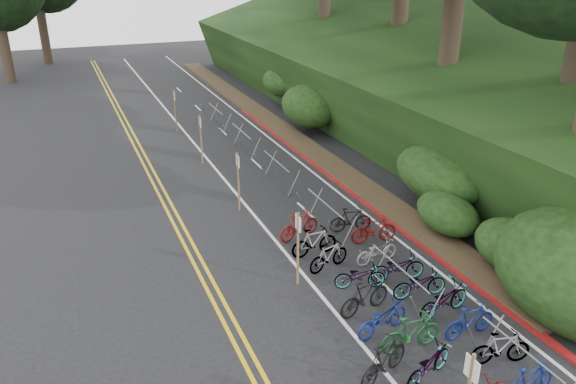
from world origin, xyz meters
name	(u,v)px	position (x,y,z in m)	size (l,w,h in m)	color
road_markings	(247,219)	(0.63, 10.10, 0.00)	(7.47, 80.00, 0.01)	gold
red_curb	(340,183)	(5.70, 12.00, 0.05)	(0.25, 28.00, 0.10)	maroon
embankment	(396,85)	(12.96, 19.04, 2.57)	(14.30, 48.14, 9.11)	black
bike_rack_front	(519,360)	(3.54, -1.27, 0.88)	(1.18, 2.58, 1.24)	slate
bike_racks_rest	(276,167)	(3.00, 13.00, 0.85)	(1.14, 23.00, 1.17)	slate
signposts_rest	(218,155)	(0.60, 14.00, 1.43)	(0.08, 18.40, 2.50)	brown
bike_front	(384,360)	(0.84, 0.26, 0.54)	(1.80, 0.51, 1.08)	black
bike_valet	(407,300)	(2.86, 2.32, 0.49)	(3.40, 12.80, 1.09)	#9E9EA3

